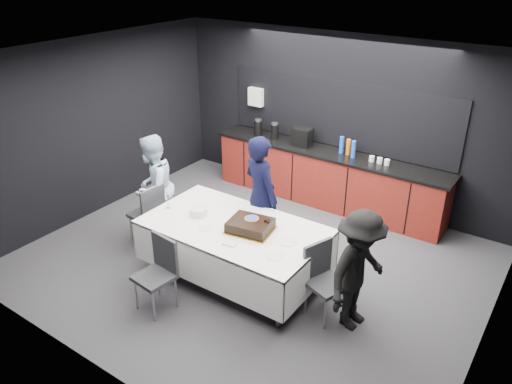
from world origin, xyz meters
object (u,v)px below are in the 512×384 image
(plate_stack, at_px, (199,212))
(person_center, at_px, (261,196))
(champagne_flute, at_px, (167,197))
(chair_near, at_px, (159,268))
(party_table, at_px, (234,235))
(chair_right, at_px, (323,275))
(chair_left, at_px, (149,211))
(person_left, at_px, (153,187))
(person_right, at_px, (358,271))
(cake_assembly, at_px, (250,226))

(plate_stack, height_order, person_center, person_center)
(plate_stack, bearing_deg, person_center, 58.77)
(champagne_flute, bearing_deg, chair_near, -53.15)
(party_table, bearing_deg, chair_right, 0.19)
(party_table, bearing_deg, chair_left, -179.18)
(plate_stack, distance_m, person_left, 1.12)
(chair_near, bearing_deg, person_left, 136.42)
(chair_left, distance_m, person_right, 3.22)
(plate_stack, distance_m, person_center, 0.90)
(party_table, bearing_deg, person_left, 172.63)
(cake_assembly, xyz_separation_m, chair_left, (-1.76, -0.04, -0.31))
(plate_stack, distance_m, person_right, 2.25)
(person_left, bearing_deg, chair_left, 13.98)
(party_table, relative_size, chair_near, 2.51)
(plate_stack, relative_size, person_left, 0.15)
(chair_near, xyz_separation_m, person_right, (2.08, 1.02, 0.20))
(plate_stack, height_order, person_left, person_left)
(person_center, bearing_deg, chair_right, 173.34)
(cake_assembly, height_order, person_right, person_right)
(cake_assembly, xyz_separation_m, person_right, (1.45, 0.02, -0.11))
(party_table, height_order, chair_right, chair_right)
(cake_assembly, bearing_deg, person_right, 0.85)
(chair_right, relative_size, person_left, 0.59)
(plate_stack, xyz_separation_m, person_left, (-1.09, 0.25, -0.04))
(party_table, bearing_deg, champagne_flute, -172.79)
(plate_stack, xyz_separation_m, person_right, (2.24, 0.08, -0.09))
(party_table, relative_size, plate_stack, 9.92)
(party_table, bearing_deg, person_center, 96.20)
(champagne_flute, height_order, chair_left, champagne_flute)
(chair_right, height_order, person_left, person_left)
(plate_stack, relative_size, chair_left, 0.25)
(chair_right, bearing_deg, plate_stack, -178.62)
(person_center, bearing_deg, cake_assembly, 135.98)
(cake_assembly, bearing_deg, party_table, -175.75)
(champagne_flute, distance_m, person_center, 1.27)
(party_table, distance_m, chair_near, 1.06)
(champagne_flute, relative_size, chair_near, 0.24)
(cake_assembly, bearing_deg, chair_right, -0.78)
(champagne_flute, height_order, person_right, person_right)
(party_table, height_order, plate_stack, plate_stack)
(person_right, bearing_deg, party_table, 99.37)
(cake_assembly, height_order, chair_left, cake_assembly)
(chair_right, height_order, chair_near, same)
(cake_assembly, bearing_deg, champagne_flute, -173.37)
(champagne_flute, xyz_separation_m, person_left, (-0.61, 0.34, -0.15))
(person_left, distance_m, person_right, 3.33)
(chair_right, relative_size, person_center, 0.53)
(chair_near, xyz_separation_m, person_left, (-1.25, 1.19, 0.26))
(party_table, xyz_separation_m, chair_right, (1.29, 0.00, -0.11))
(cake_assembly, height_order, chair_near, cake_assembly)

